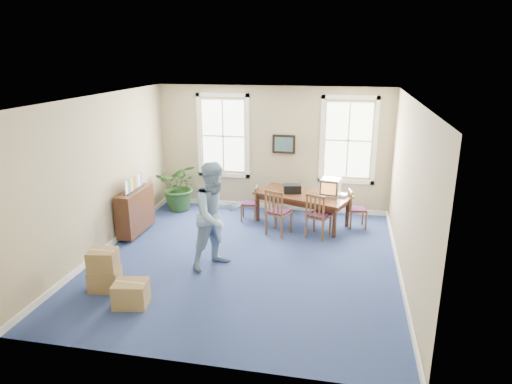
% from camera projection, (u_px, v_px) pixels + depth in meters
% --- Properties ---
extents(floor, '(6.50, 6.50, 0.00)m').
position_uv_depth(floor, '(245.00, 260.00, 9.16)').
color(floor, navy).
rests_on(floor, ground).
extents(ceiling, '(6.50, 6.50, 0.00)m').
position_uv_depth(ceiling, '(244.00, 98.00, 8.21)').
color(ceiling, white).
rests_on(ceiling, ground).
extents(wall_back, '(6.50, 0.00, 6.50)m').
position_uv_depth(wall_back, '(272.00, 149.00, 11.73)').
color(wall_back, tan).
rests_on(wall_back, ground).
extents(wall_front, '(6.50, 0.00, 6.50)m').
position_uv_depth(wall_front, '(187.00, 254.00, 5.64)').
color(wall_front, tan).
rests_on(wall_front, ground).
extents(wall_left, '(0.00, 6.50, 6.50)m').
position_uv_depth(wall_left, '(101.00, 175.00, 9.25)').
color(wall_left, tan).
rests_on(wall_left, ground).
extents(wall_right, '(0.00, 6.50, 6.50)m').
position_uv_depth(wall_right, '(409.00, 192.00, 8.12)').
color(wall_right, tan).
rests_on(wall_right, ground).
extents(baseboard_back, '(6.00, 0.04, 0.12)m').
position_uv_depth(baseboard_back, '(272.00, 206.00, 12.16)').
color(baseboard_back, white).
rests_on(baseboard_back, ground).
extents(baseboard_left, '(0.04, 6.50, 0.12)m').
position_uv_depth(baseboard_left, '(109.00, 245.00, 9.70)').
color(baseboard_left, white).
rests_on(baseboard_left, ground).
extents(baseboard_right, '(0.04, 6.50, 0.12)m').
position_uv_depth(baseboard_right, '(399.00, 270.00, 8.58)').
color(baseboard_right, white).
rests_on(baseboard_right, ground).
extents(window_left, '(1.40, 0.12, 2.20)m').
position_uv_depth(window_left, '(223.00, 136.00, 11.87)').
color(window_left, white).
rests_on(window_left, ground).
extents(window_right, '(1.40, 0.12, 2.20)m').
position_uv_depth(window_right, '(348.00, 140.00, 11.27)').
color(window_right, white).
rests_on(window_right, ground).
extents(wall_picture, '(0.58, 0.06, 0.48)m').
position_uv_depth(wall_picture, '(284.00, 144.00, 11.58)').
color(wall_picture, black).
rests_on(wall_picture, ground).
extents(conference_table, '(2.42, 1.71, 0.75)m').
position_uv_depth(conference_table, '(302.00, 209.00, 10.99)').
color(conference_table, '#462514').
rests_on(conference_table, ground).
extents(crt_tv, '(0.51, 0.55, 0.40)m').
position_uv_depth(crt_tv, '(330.00, 187.00, 10.74)').
color(crt_tv, '#B7B7BC').
rests_on(crt_tv, conference_table).
extents(game_console, '(0.23, 0.27, 0.06)m').
position_uv_depth(game_console, '(343.00, 195.00, 10.69)').
color(game_console, white).
rests_on(game_console, conference_table).
extents(equipment_bag, '(0.46, 0.35, 0.20)m').
position_uv_depth(equipment_bag, '(292.00, 189.00, 10.94)').
color(equipment_bag, black).
rests_on(equipment_bag, conference_table).
extents(chair_near_left, '(0.63, 0.63, 1.07)m').
position_uv_depth(chair_near_left, '(279.00, 211.00, 10.32)').
color(chair_near_left, brown).
rests_on(chair_near_left, ground).
extents(chair_near_right, '(0.60, 0.60, 1.04)m').
position_uv_depth(chair_near_right, '(319.00, 215.00, 10.15)').
color(chair_near_right, brown).
rests_on(chair_near_right, ground).
extents(chair_end_left, '(0.41, 0.41, 0.86)m').
position_uv_depth(chair_end_left, '(249.00, 203.00, 11.22)').
color(chair_end_left, brown).
rests_on(chair_end_left, ground).
extents(chair_end_right, '(0.48, 0.48, 0.92)m').
position_uv_depth(chair_end_right, '(357.00, 209.00, 10.72)').
color(chair_end_right, brown).
rests_on(chair_end_right, ground).
extents(man, '(1.24, 1.28, 2.07)m').
position_uv_depth(man, '(216.00, 215.00, 8.62)').
color(man, '#80A1C6').
rests_on(man, ground).
extents(credenza, '(0.37, 1.24, 0.97)m').
position_uv_depth(credenza, '(136.00, 213.00, 10.35)').
color(credenza, '#462514').
rests_on(credenza, ground).
extents(brochure_rack, '(0.38, 0.75, 0.33)m').
position_uv_depth(brochure_rack, '(134.00, 186.00, 10.16)').
color(brochure_rack, '#99999E').
rests_on(brochure_rack, credenza).
extents(potted_plant, '(1.27, 1.13, 1.29)m').
position_uv_depth(potted_plant, '(180.00, 186.00, 11.90)').
color(potted_plant, '#20451C').
rests_on(potted_plant, ground).
extents(cardboard_boxes, '(1.57, 1.57, 0.78)m').
position_uv_depth(cardboard_boxes, '(117.00, 267.00, 7.96)').
color(cardboard_boxes, '#987B4B').
rests_on(cardboard_boxes, ground).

